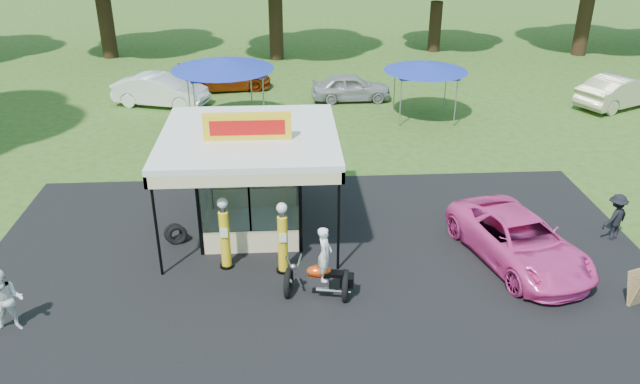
# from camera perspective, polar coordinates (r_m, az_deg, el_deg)

# --- Properties ---
(ground) EXTENTS (120.00, 120.00, 0.00)m
(ground) POSITION_cam_1_polar(r_m,az_deg,el_deg) (16.45, 0.43, -11.82)
(ground) COLOR #2F4C17
(ground) RESTS_ON ground
(asphalt_apron) EXTENTS (20.00, 14.00, 0.04)m
(asphalt_apron) POSITION_cam_1_polar(r_m,az_deg,el_deg) (18.06, 0.01, -7.89)
(asphalt_apron) COLOR black
(asphalt_apron) RESTS_ON ground
(gas_station_kiosk) EXTENTS (5.40, 5.40, 4.18)m
(gas_station_kiosk) POSITION_cam_1_polar(r_m,az_deg,el_deg) (19.82, -6.29, 1.03)
(gas_station_kiosk) COLOR white
(gas_station_kiosk) RESTS_ON ground
(gas_pump_left) EXTENTS (0.43, 0.43, 2.29)m
(gas_pump_left) POSITION_cam_1_polar(r_m,az_deg,el_deg) (18.22, -8.70, -3.91)
(gas_pump_left) COLOR black
(gas_pump_left) RESTS_ON ground
(gas_pump_right) EXTENTS (0.42, 0.42, 2.26)m
(gas_pump_right) POSITION_cam_1_polar(r_m,az_deg,el_deg) (17.83, -3.43, -4.38)
(gas_pump_right) COLOR black
(gas_pump_right) RESTS_ON ground
(motorcycle) EXTENTS (1.95, 1.17, 2.23)m
(motorcycle) POSITION_cam_1_polar(r_m,az_deg,el_deg) (16.89, 0.18, -7.09)
(motorcycle) COLOR black
(motorcycle) RESTS_ON ground
(spare_tires) EXTENTS (0.81, 0.58, 0.66)m
(spare_tires) POSITION_cam_1_polar(r_m,az_deg,el_deg) (20.15, -13.07, -3.77)
(spare_tires) COLOR black
(spare_tires) RESTS_ON ground
(a_frame_sign) EXTENTS (0.61, 0.67, 1.00)m
(a_frame_sign) POSITION_cam_1_polar(r_m,az_deg,el_deg) (18.78, 27.16, -7.91)
(a_frame_sign) COLOR #593819
(a_frame_sign) RESTS_ON ground
(kiosk_car) EXTENTS (2.82, 1.13, 0.96)m
(kiosk_car) POSITION_cam_1_polar(r_m,az_deg,el_deg) (22.37, -5.91, 0.37)
(kiosk_car) COLOR yellow
(kiosk_car) RESTS_ON ground
(pink_sedan) EXTENTS (3.64, 5.61, 1.44)m
(pink_sedan) POSITION_cam_1_polar(r_m,az_deg,el_deg) (19.42, 17.75, -4.23)
(pink_sedan) COLOR #F542A3
(pink_sedan) RESTS_ON ground
(spectator_west) EXTENTS (0.96, 0.81, 1.75)m
(spectator_west) POSITION_cam_1_polar(r_m,az_deg,el_deg) (17.49, -26.79, -8.95)
(spectator_west) COLOR white
(spectator_west) RESTS_ON ground
(spectator_east_a) EXTENTS (1.17, 1.00, 1.57)m
(spectator_east_a) POSITION_cam_1_polar(r_m,az_deg,el_deg) (21.72, 25.39, -2.10)
(spectator_east_a) COLOR black
(spectator_east_a) RESTS_ON ground
(bg_car_a) EXTENTS (5.13, 2.98, 1.60)m
(bg_car_a) POSITION_cam_1_polar(r_m,az_deg,el_deg) (33.46, -14.36, 8.99)
(bg_car_a) COLOR white
(bg_car_a) RESTS_ON ground
(bg_car_b) EXTENTS (5.32, 2.82, 1.47)m
(bg_car_b) POSITION_cam_1_polar(r_m,az_deg,el_deg) (35.64, -8.68, 10.40)
(bg_car_b) COLOR #90330B
(bg_car_b) RESTS_ON ground
(bg_car_c) EXTENTS (4.19, 1.78, 1.41)m
(bg_car_c) POSITION_cam_1_polar(r_m,az_deg,el_deg) (33.34, 2.84, 9.54)
(bg_car_c) COLOR #9F9EA3
(bg_car_c) RESTS_ON ground
(bg_car_e) EXTENTS (5.26, 3.82, 1.65)m
(bg_car_e) POSITION_cam_1_polar(r_m,az_deg,el_deg) (35.69, 25.75, 8.31)
(bg_car_e) COLOR #C0BB93
(bg_car_e) RESTS_ON ground
(tent_west) EXTENTS (4.68, 4.68, 3.27)m
(tent_west) POSITION_cam_1_polar(r_m,az_deg,el_deg) (29.22, -8.90, 11.51)
(tent_west) COLOR gray
(tent_west) RESTS_ON ground
(tent_east) EXTENTS (3.99, 3.99, 2.79)m
(tent_east) POSITION_cam_1_polar(r_m,az_deg,el_deg) (30.57, 9.66, 11.24)
(tent_east) COLOR gray
(tent_east) RESTS_ON ground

